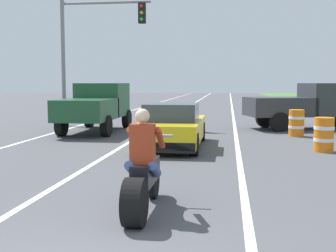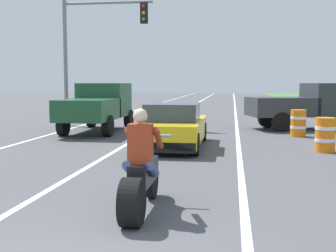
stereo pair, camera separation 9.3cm
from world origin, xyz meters
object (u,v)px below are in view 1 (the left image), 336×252
sports_car_yellow (172,127)px  pickup_truck_right_shoulder_dark_grey (308,103)px  motorcycle_with_rider (143,176)px  construction_barrel_mid (296,123)px  pickup_truck_left_lane_dark_green (96,105)px  construction_barrel_nearest (324,134)px  traffic_light_mast_near (89,39)px

sports_car_yellow → pickup_truck_right_shoulder_dark_grey: bearing=50.1°
motorcycle_with_rider → construction_barrel_mid: 11.08m
sports_car_yellow → construction_barrel_mid: (4.26, 3.40, -0.13)m
pickup_truck_left_lane_dark_green → construction_barrel_nearest: 9.17m
pickup_truck_left_lane_dark_green → motorcycle_with_rider: bearing=-69.5°
construction_barrel_nearest → pickup_truck_left_lane_dark_green: bearing=152.6°
motorcycle_with_rider → construction_barrel_mid: (3.81, 10.40, -0.09)m
sports_car_yellow → pickup_truck_left_lane_dark_green: 5.37m
traffic_light_mast_near → construction_barrel_nearest: size_ratio=6.00×
traffic_light_mast_near → construction_barrel_nearest: (9.11, -6.52, -3.47)m
traffic_light_mast_near → construction_barrel_mid: bearing=-17.7°
motorcycle_with_rider → pickup_truck_left_lane_dark_green: size_ratio=0.46×
sports_car_yellow → pickup_truck_right_shoulder_dark_grey: 8.03m
pickup_truck_left_lane_dark_green → construction_barrel_nearest: (8.12, -4.20, -0.60)m
motorcycle_with_rider → traffic_light_mast_near: (-5.07, 13.24, 3.38)m
sports_car_yellow → pickup_truck_left_lane_dark_green: bearing=132.9°
construction_barrel_nearest → construction_barrel_mid: (-0.23, 3.68, 0.00)m
construction_barrel_nearest → traffic_light_mast_near: bearing=144.4°
sports_car_yellow → traffic_light_mast_near: 8.45m
pickup_truck_right_shoulder_dark_grey → construction_barrel_mid: 2.95m
pickup_truck_left_lane_dark_green → pickup_truck_right_shoulder_dark_grey: (8.78, 2.23, 0.00)m
pickup_truck_right_shoulder_dark_grey → traffic_light_mast_near: bearing=179.5°
motorcycle_with_rider → pickup_truck_left_lane_dark_green: bearing=110.5°
traffic_light_mast_near → construction_barrel_nearest: traffic_light_mast_near is taller
pickup_truck_right_shoulder_dark_grey → motorcycle_with_rider: bearing=-109.7°
pickup_truck_right_shoulder_dark_grey → construction_barrel_mid: size_ratio=5.14×
sports_car_yellow → construction_barrel_mid: size_ratio=4.30×
construction_barrel_mid → sports_car_yellow: bearing=-141.4°
sports_car_yellow → construction_barrel_mid: 5.45m
construction_barrel_mid → pickup_truck_right_shoulder_dark_grey: bearing=72.1°
construction_barrel_nearest → motorcycle_with_rider: bearing=-121.0°
traffic_light_mast_near → pickup_truck_right_shoulder_dark_grey: bearing=-0.5°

